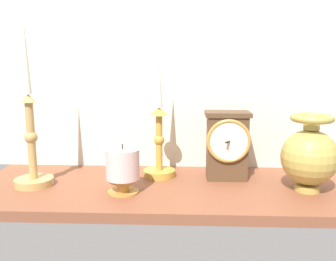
{
  "coord_description": "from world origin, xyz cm",
  "views": [
    {
      "loc": [
        2.58,
        -87.08,
        29.63
      ],
      "look_at": [
        -1.29,
        0.0,
        14.0
      ],
      "focal_mm": 38.78,
      "sensor_mm": 36.0,
      "label": 1
    }
  ],
  "objects": [
    {
      "name": "ground_plane",
      "position": [
        0.0,
        0.0,
        -1.2
      ],
      "size": [
        100.0,
        36.0,
        2.4
      ],
      "primitive_type": "cube",
      "color": "brown"
    },
    {
      "name": "pillar_candle_front",
      "position": [
        -11.64,
        -5.66,
        5.98
      ],
      "size": [
        7.88,
        7.88,
        11.72
      ],
      "color": "#BB8239",
      "rests_on": "ground_plane"
    },
    {
      "name": "candlestick_tall_left",
      "position": [
        -34.9,
        -1.4,
        11.34
      ],
      "size": [
        9.53,
        9.53,
        42.27
      ],
      "color": "tan",
      "rests_on": "ground_plane"
    },
    {
      "name": "candlestick_tall_center",
      "position": [
        -4.0,
        7.55,
        10.29
      ],
      "size": [
        8.59,
        8.59,
        33.03
      ],
      "color": "gold",
      "rests_on": "ground_plane"
    },
    {
      "name": "brass_vase_bulbous",
      "position": [
        32.33,
        -2.37,
        8.81
      ],
      "size": [
        13.28,
        13.28,
        18.5
      ],
      "color": "tan",
      "rests_on": "ground_plane"
    },
    {
      "name": "mantel_clock",
      "position": [
        13.91,
        6.28,
        9.29
      ],
      "size": [
        11.59,
        9.79,
        17.9
      ],
      "color": "brown",
      "rests_on": "ground_plane"
    },
    {
      "name": "back_wall",
      "position": [
        0.0,
        18.5,
        32.5
      ],
      "size": [
        120.0,
        2.0,
        65.0
      ],
      "primitive_type": "cube",
      "color": "silver",
      "rests_on": "ground_plane"
    }
  ]
}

